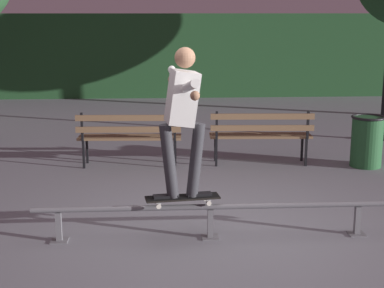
{
  "coord_description": "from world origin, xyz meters",
  "views": [
    {
      "loc": [
        -0.54,
        -5.89,
        2.35
      ],
      "look_at": [
        -0.15,
        0.69,
        0.85
      ],
      "focal_mm": 53.97,
      "sensor_mm": 36.0,
      "label": 1
    }
  ],
  "objects_px": {
    "skateboarder": "(183,110)",
    "park_bench_leftmost": "(129,133)",
    "skateboard": "(183,198)",
    "park_bench_left_center": "(261,132)",
    "grind_rail": "(210,212)",
    "trash_can": "(367,141)"
  },
  "relations": [
    {
      "from": "skateboarder",
      "to": "park_bench_leftmost",
      "type": "xyz_separation_m",
      "value": [
        -0.7,
        2.98,
        -0.85
      ]
    },
    {
      "from": "skateboard",
      "to": "park_bench_left_center",
      "type": "bearing_deg",
      "value": 65.43
    },
    {
      "from": "grind_rail",
      "to": "skateboarder",
      "type": "distance_m",
      "value": 1.14
    },
    {
      "from": "trash_can",
      "to": "skateboard",
      "type": "bearing_deg",
      "value": -136.94
    },
    {
      "from": "skateboard",
      "to": "park_bench_left_center",
      "type": "relative_size",
      "value": 0.49
    },
    {
      "from": "park_bench_leftmost",
      "to": "trash_can",
      "type": "height_order",
      "value": "park_bench_leftmost"
    },
    {
      "from": "skateboarder",
      "to": "trash_can",
      "type": "bearing_deg",
      "value": 43.09
    },
    {
      "from": "grind_rail",
      "to": "park_bench_left_center",
      "type": "relative_size",
      "value": 2.32
    },
    {
      "from": "trash_can",
      "to": "park_bench_left_center",
      "type": "bearing_deg",
      "value": 173.64
    },
    {
      "from": "grind_rail",
      "to": "skateboard",
      "type": "xyz_separation_m",
      "value": [
        -0.3,
        -0.0,
        0.16
      ]
    },
    {
      "from": "grind_rail",
      "to": "park_bench_left_center",
      "type": "height_order",
      "value": "park_bench_left_center"
    },
    {
      "from": "trash_can",
      "to": "park_bench_leftmost",
      "type": "bearing_deg",
      "value": 177.18
    },
    {
      "from": "skateboarder",
      "to": "trash_can",
      "type": "relative_size",
      "value": 1.95
    },
    {
      "from": "park_bench_left_center",
      "to": "trash_can",
      "type": "height_order",
      "value": "park_bench_left_center"
    },
    {
      "from": "park_bench_leftmost",
      "to": "skateboarder",
      "type": "bearing_deg",
      "value": -76.87
    },
    {
      "from": "skateboard",
      "to": "skateboarder",
      "type": "bearing_deg",
      "value": 7.54
    },
    {
      "from": "grind_rail",
      "to": "park_bench_left_center",
      "type": "xyz_separation_m",
      "value": [
        1.07,
        2.98,
        0.25
      ]
    },
    {
      "from": "skateboarder",
      "to": "grind_rail",
      "type": "bearing_deg",
      "value": -0.08
    },
    {
      "from": "grind_rail",
      "to": "park_bench_leftmost",
      "type": "height_order",
      "value": "park_bench_leftmost"
    },
    {
      "from": "skateboarder",
      "to": "park_bench_left_center",
      "type": "xyz_separation_m",
      "value": [
        1.36,
        2.98,
        -0.85
      ]
    },
    {
      "from": "skateboard",
      "to": "park_bench_leftmost",
      "type": "relative_size",
      "value": 0.49
    },
    {
      "from": "park_bench_leftmost",
      "to": "grind_rail",
      "type": "bearing_deg",
      "value": -71.68
    }
  ]
}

